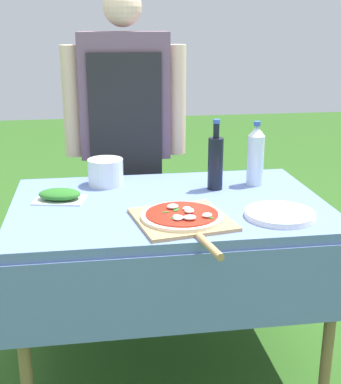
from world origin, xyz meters
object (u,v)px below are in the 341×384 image
object	(u,v)px
prep_table	(169,223)
herb_container	(60,195)
mixing_tub	(106,172)
person_cook	(126,127)
pizza_on_peel	(183,218)
water_bottle	(256,155)
oil_bottle	(215,162)
plate_stack	(280,214)

from	to	relation	value
prep_table	herb_container	xyz separation A→B (m)	(-0.40, 0.08, 0.11)
prep_table	herb_container	bearing A→B (deg)	168.63
mixing_tub	person_cook	bearing A→B (deg)	72.64
herb_container	person_cook	bearing A→B (deg)	61.39
mixing_tub	pizza_on_peel	bearing A→B (deg)	-62.96
water_bottle	mixing_tub	bearing A→B (deg)	171.69
herb_container	oil_bottle	bearing A→B (deg)	5.22
mixing_tub	plate_stack	xyz separation A→B (m)	(0.58, -0.48, -0.04)
pizza_on_peel	oil_bottle	xyz separation A→B (m)	(0.19, 0.35, 0.10)
herb_container	mixing_tub	distance (m)	0.26
person_cook	herb_container	distance (m)	0.62
water_bottle	herb_container	bearing A→B (deg)	-173.37
person_cook	pizza_on_peel	bearing A→B (deg)	102.45
pizza_on_peel	water_bottle	xyz separation A→B (m)	(0.37, 0.38, 0.11)
person_cook	mixing_tub	size ratio (longest dim) A/B	10.42
oil_bottle	mixing_tub	bearing A→B (deg)	163.93
pizza_on_peel	oil_bottle	size ratio (longest dim) A/B	1.75
herb_container	water_bottle	bearing A→B (deg)	6.63
plate_stack	mixing_tub	bearing A→B (deg)	140.71
pizza_on_peel	mixing_tub	bearing A→B (deg)	106.80
prep_table	mixing_tub	distance (m)	0.37
water_bottle	herb_container	world-z (taller)	water_bottle
pizza_on_peel	oil_bottle	bearing A→B (deg)	51.03
prep_table	water_bottle	xyz separation A→B (m)	(0.38, 0.17, 0.21)
prep_table	herb_container	size ratio (longest dim) A/B	5.69
person_cook	herb_container	size ratio (longest dim) A/B	7.27
mixing_tub	water_bottle	bearing A→B (deg)	-8.31
pizza_on_peel	herb_container	xyz separation A→B (m)	(-0.42, 0.29, 0.01)
water_bottle	pizza_on_peel	bearing A→B (deg)	-133.69
person_cook	pizza_on_peel	size ratio (longest dim) A/B	3.05
prep_table	person_cook	xyz separation A→B (m)	(-0.12, 0.61, 0.26)
oil_bottle	mixing_tub	xyz separation A→B (m)	(-0.43, 0.12, -0.06)
prep_table	plate_stack	distance (m)	0.43
prep_table	person_cook	world-z (taller)	person_cook
oil_bottle	herb_container	distance (m)	0.62
plate_stack	herb_container	bearing A→B (deg)	158.83
person_cook	mixing_tub	world-z (taller)	person_cook
prep_table	plate_stack	xyz separation A→B (m)	(0.36, -0.21, 0.10)
prep_table	water_bottle	bearing A→B (deg)	24.27
herb_container	plate_stack	world-z (taller)	herb_container
oil_bottle	pizza_on_peel	bearing A→B (deg)	-118.74
herb_container	pizza_on_peel	bearing A→B (deg)	-34.77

